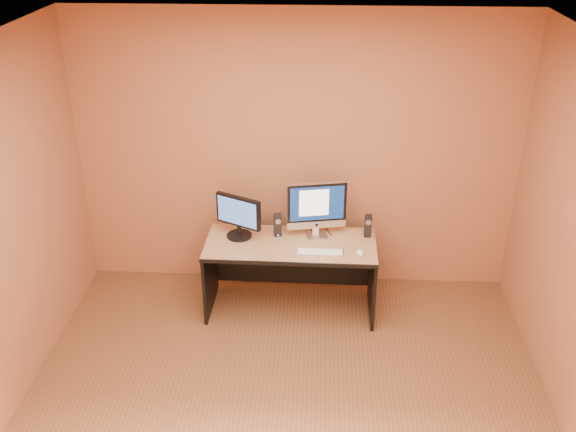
% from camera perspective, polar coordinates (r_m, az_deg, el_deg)
% --- Properties ---
extents(floor, '(4.00, 4.00, 0.00)m').
position_cam_1_polar(floor, '(4.84, -0.37, -18.25)').
color(floor, brown).
rests_on(floor, ground).
extents(walls, '(4.00, 4.00, 2.60)m').
position_cam_1_polar(walls, '(4.02, -0.43, -5.15)').
color(walls, brown).
rests_on(walls, ground).
extents(ceiling, '(4.00, 4.00, 0.00)m').
position_cam_1_polar(ceiling, '(3.50, -0.50, 13.12)').
color(ceiling, white).
rests_on(ceiling, walls).
extents(desk, '(1.49, 0.67, 0.69)m').
position_cam_1_polar(desk, '(5.76, 0.22, -5.42)').
color(desk, tan).
rests_on(desk, ground).
extents(imac, '(0.56, 0.29, 0.51)m').
position_cam_1_polar(imac, '(5.59, 2.60, 0.53)').
color(imac, silver).
rests_on(imac, desk).
extents(second_monitor, '(0.50, 0.40, 0.39)m').
position_cam_1_polar(second_monitor, '(5.62, -4.41, -0.08)').
color(second_monitor, black).
rests_on(second_monitor, desk).
extents(speaker_left, '(0.07, 0.08, 0.20)m').
position_cam_1_polar(speaker_left, '(5.67, -0.93, -0.80)').
color(speaker_left, black).
rests_on(speaker_left, desk).
extents(speaker_right, '(0.07, 0.07, 0.20)m').
position_cam_1_polar(speaker_right, '(5.69, 7.12, -0.87)').
color(speaker_right, black).
rests_on(speaker_right, desk).
extents(keyboard, '(0.40, 0.11, 0.02)m').
position_cam_1_polar(keyboard, '(5.44, 2.86, -3.22)').
color(keyboard, silver).
rests_on(keyboard, desk).
extents(mouse, '(0.07, 0.10, 0.03)m').
position_cam_1_polar(mouse, '(5.45, 6.42, -3.25)').
color(mouse, white).
rests_on(mouse, desk).
extents(cable_a, '(0.08, 0.19, 0.01)m').
position_cam_1_polar(cable_a, '(5.80, 3.50, -1.26)').
color(cable_a, black).
rests_on(cable_a, desk).
extents(cable_b, '(0.10, 0.14, 0.01)m').
position_cam_1_polar(cable_b, '(5.83, 2.46, -1.08)').
color(cable_b, black).
rests_on(cable_b, desk).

